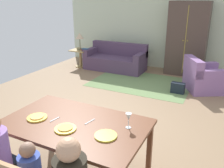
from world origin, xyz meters
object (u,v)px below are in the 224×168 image
(person_man, at_px, (1,162))
(armoire, at_px, (187,39))
(dining_table, at_px, (75,127))
(side_table, at_px, (81,56))
(book_lower, at_px, (84,50))
(handbag, at_px, (178,88))
(plate_near_child, at_px, (65,129))
(plate_near_man, at_px, (37,118))
(book_upper, at_px, (85,49))
(wine_glass, at_px, (129,118))
(couch, at_px, (116,60))
(plate_near_woman, at_px, (106,136))
(table_lamp, at_px, (80,36))
(armchair, at_px, (203,78))

(person_man, height_order, armoire, armoire)
(dining_table, height_order, side_table, dining_table)
(book_lower, relative_size, handbag, 0.69)
(plate_near_child, distance_m, side_table, 5.32)
(book_lower, distance_m, handbag, 3.39)
(dining_table, height_order, plate_near_man, plate_near_man)
(book_upper, relative_size, handbag, 0.69)
(wine_glass, xyz_separation_m, book_upper, (-3.24, 4.13, -0.27))
(side_table, relative_size, handbag, 1.81)
(book_lower, bearing_deg, couch, 14.35)
(wine_glass, height_order, couch, wine_glass)
(armoire, bearing_deg, wine_glass, -87.42)
(plate_near_child, distance_m, person_man, 0.76)
(wine_glass, distance_m, book_lower, 5.30)
(plate_near_man, relative_size, handbag, 0.78)
(plate_near_woman, height_order, book_lower, plate_near_woman)
(book_upper, bearing_deg, plate_near_child, -59.80)
(book_lower, height_order, handbag, book_lower)
(couch, relative_size, handbag, 5.93)
(plate_near_woman, relative_size, book_upper, 1.14)
(armoire, xyz_separation_m, handbag, (0.17, -1.64, -0.92))
(side_table, relative_size, book_lower, 2.64)
(person_man, relative_size, side_table, 1.91)
(wine_glass, bearing_deg, table_lamp, 129.73)
(wine_glass, distance_m, person_man, 1.48)
(plate_near_man, height_order, wine_glass, wine_glass)
(armchair, xyz_separation_m, handbag, (-0.50, -0.47, -0.19))
(plate_near_child, distance_m, couch, 5.06)
(dining_table, xyz_separation_m, side_table, (-2.81, 4.32, -0.32))
(armoire, bearing_deg, plate_near_woman, -89.21)
(plate_near_woman, relative_size, armchair, 0.21)
(dining_table, bearing_deg, handbag, 80.42)
(dining_table, distance_m, armchair, 4.06)
(plate_near_man, bearing_deg, armchair, 68.74)
(plate_near_man, xyz_separation_m, handbag, (1.06, 3.54, -0.64))
(plate_near_man, distance_m, person_man, 0.65)
(armchair, relative_size, side_table, 2.01)
(armoire, bearing_deg, book_lower, -166.45)
(plate_near_man, height_order, couch, couch)
(wine_glass, xyz_separation_m, armoire, (-0.22, 4.88, 0.16))
(handbag, bearing_deg, armoire, 95.79)
(side_table, bearing_deg, handbag, -14.87)
(plate_near_child, height_order, armchair, armchair)
(armoire, xyz_separation_m, book_upper, (-3.02, -0.75, -0.43))
(plate_near_woman, bearing_deg, armoire, 90.79)
(plate_near_woman, height_order, armchair, armchair)
(book_lower, bearing_deg, armchair, -6.52)
(plate_near_child, bearing_deg, table_lamp, 121.98)
(dining_table, distance_m, handbag, 3.52)
(book_lower, bearing_deg, dining_table, -58.42)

